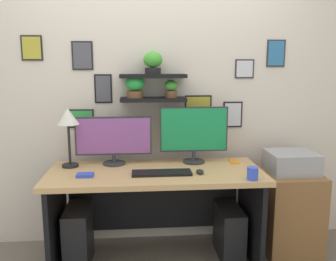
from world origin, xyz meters
TOP-DOWN VIEW (x-y plane):
  - ground_plane at (0.00, 0.00)m, footprint 8.00×8.00m
  - back_wall_assembly at (-0.00, 0.44)m, footprint 4.40×0.24m
  - desk at (0.00, 0.06)m, footprint 1.64×0.68m
  - monitor_left at (-0.33, 0.22)m, footprint 0.61×0.18m
  - monitor_right at (0.33, 0.22)m, footprint 0.56×0.18m
  - keyboard at (0.04, -0.09)m, footprint 0.44×0.14m
  - computer_mouse at (0.33, -0.10)m, footprint 0.06×0.09m
  - desk_lamp at (-0.67, 0.17)m, footprint 0.17×0.17m
  - cell_phone at (0.66, 0.20)m, footprint 0.07×0.14m
  - coffee_mug at (0.67, -0.27)m, footprint 0.08×0.08m
  - scissors_tray at (-0.51, -0.11)m, footprint 0.12×0.08m
  - drawer_cabinet at (1.12, 0.11)m, footprint 0.44×0.50m
  - printer at (1.12, 0.11)m, footprint 0.38×0.34m
  - computer_tower_left at (-0.60, -0.01)m, footprint 0.18×0.40m
  - computer_tower_right at (0.60, 0.04)m, footprint 0.18×0.40m

SIDE VIEW (x-z plane):
  - ground_plane at x=0.00m, z-range 0.00..0.00m
  - computer_tower_right at x=0.60m, z-range 0.00..0.41m
  - computer_tower_left at x=-0.60m, z-range 0.00..0.47m
  - drawer_cabinet at x=1.12m, z-range 0.00..0.68m
  - desk at x=0.00m, z-range 0.17..0.92m
  - cell_phone at x=0.66m, z-range 0.75..0.76m
  - keyboard at x=0.04m, z-range 0.75..0.77m
  - printer at x=1.12m, z-range 0.68..0.85m
  - scissors_tray at x=-0.51m, z-range 0.75..0.77m
  - computer_mouse at x=0.33m, z-range 0.75..0.78m
  - coffee_mug at x=0.67m, z-range 0.75..0.84m
  - monitor_left at x=-0.33m, z-range 0.77..1.16m
  - monitor_right at x=0.33m, z-range 0.77..1.23m
  - desk_lamp at x=-0.67m, z-range 0.88..1.35m
  - back_wall_assembly at x=0.00m, z-range 0.00..2.70m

